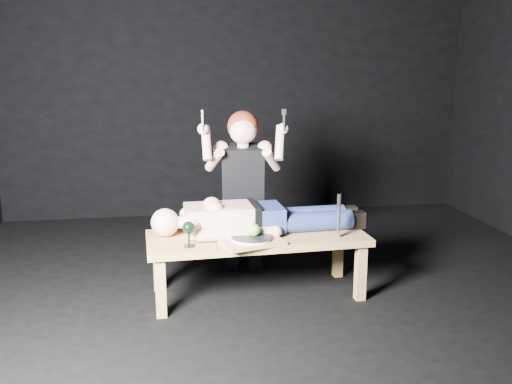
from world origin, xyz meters
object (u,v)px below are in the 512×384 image
kneeling_woman (243,189)px  carving_knife (339,216)px  serving_tray (251,241)px  lying_man (261,214)px  table (257,265)px  goblet (189,234)px

kneeling_woman → carving_knife: kneeling_woman is taller
serving_tray → carving_knife: size_ratio=1.30×
kneeling_woman → serving_tray: 0.75m
lying_man → carving_knife: (0.51, -0.23, 0.03)m
table → goblet: bearing=-161.9°
lying_man → goblet: size_ratio=8.56×
serving_tray → goblet: size_ratio=2.33×
table → kneeling_woman: size_ratio=1.16×
table → lying_man: lying_man is taller
goblet → carving_knife: 1.04m
lying_man → table: bearing=-116.3°
kneeling_woman → goblet: kneeling_woman is taller
serving_tray → lying_man: bearing=67.9°
kneeling_woman → serving_tray: (-0.05, -0.72, -0.20)m
kneeling_woman → carving_knife: (0.57, -0.68, -0.06)m
table → goblet: size_ratio=8.94×
table → lying_man: bearing=63.7°
lying_man → kneeling_woman: kneeling_woman is taller
table → serving_tray: bearing=-113.9°
serving_tray → carving_knife: 0.64m
table → lying_man: 0.37m
carving_knife → table: bearing=163.1°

